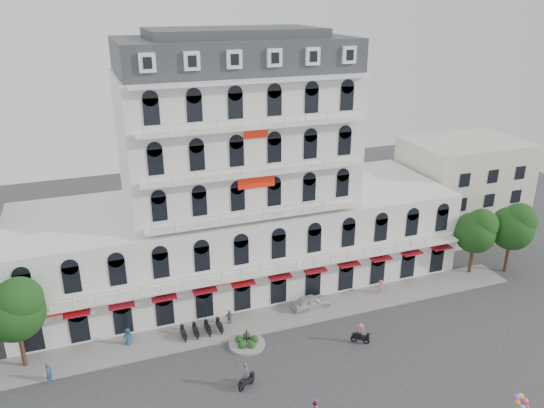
{
  "coord_description": "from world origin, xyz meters",
  "views": [
    {
      "loc": [
        -14.23,
        -31.07,
        28.38
      ],
      "look_at": [
        0.81,
        10.0,
        11.29
      ],
      "focal_mm": 35.0,
      "sensor_mm": 36.0,
      "label": 1
    }
  ],
  "objects": [
    {
      "name": "rider_west",
      "position": [
        -4.66,
        0.88,
        1.05
      ],
      "size": [
        1.56,
        1.01,
        2.28
      ],
      "rotation": [
        0.0,
        0.0,
        0.49
      ],
      "color": "black",
      "rests_on": "ground"
    },
    {
      "name": "pedestrian_mid",
      "position": [
        -3.55,
        9.5,
        0.78
      ],
      "size": [
        0.96,
        0.49,
        1.56
      ],
      "primitive_type": "imported",
      "rotation": [
        0.0,
        0.0,
        3.02
      ],
      "color": "slate",
      "rests_on": "ground"
    },
    {
      "name": "traffic_island",
      "position": [
        -3.0,
        6.0,
        0.26
      ],
      "size": [
        3.2,
        3.2,
        1.6
      ],
      "color": "gray",
      "rests_on": "ground"
    },
    {
      "name": "flank_building_east",
      "position": [
        30.0,
        20.0,
        6.0
      ],
      "size": [
        14.0,
        10.0,
        12.0
      ],
      "primitive_type": "cube",
      "color": "beige",
      "rests_on": "ground"
    },
    {
      "name": "tree_west_inner",
      "position": [
        -20.95,
        9.48,
        5.68
      ],
      "size": [
        4.76,
        4.76,
        8.25
      ],
      "color": "#382314",
      "rests_on": "ground"
    },
    {
      "name": "pedestrian_far",
      "position": [
        -19.05,
        6.85,
        0.84
      ],
      "size": [
        0.68,
        0.74,
        1.69
      ],
      "primitive_type": "imported",
      "rotation": [
        0.0,
        0.0,
        0.96
      ],
      "color": "#2A5080",
      "rests_on": "ground"
    },
    {
      "name": "tree_east_outer",
      "position": [
        28.05,
        8.98,
        5.55
      ],
      "size": [
        4.65,
        4.65,
        8.05
      ],
      "color": "#382314",
      "rests_on": "ground"
    },
    {
      "name": "pedestrian_right",
      "position": [
        12.46,
        9.5,
        0.78
      ],
      "size": [
        1.17,
        0.99,
        1.57
      ],
      "primitive_type": "imported",
      "rotation": [
        0.0,
        0.0,
        3.63
      ],
      "color": "#C2678F",
      "rests_on": "ground"
    },
    {
      "name": "main_building",
      "position": [
        0.0,
        18.0,
        9.96
      ],
      "size": [
        45.0,
        15.0,
        25.8
      ],
      "color": "silver",
      "rests_on": "ground"
    },
    {
      "name": "pedestrian_left",
      "position": [
        -12.7,
        9.5,
        0.86
      ],
      "size": [
        0.95,
        0.74,
        1.71
      ],
      "primitive_type": "imported",
      "rotation": [
        0.0,
        0.0,
        -0.25
      ],
      "color": "navy",
      "rests_on": "ground"
    },
    {
      "name": "ground",
      "position": [
        0.0,
        0.0,
        0.0
      ],
      "size": [
        120.0,
        120.0,
        0.0
      ],
      "primitive_type": "plane",
      "color": "#38383A",
      "rests_on": "ground"
    },
    {
      "name": "sidewalk",
      "position": [
        0.0,
        9.0,
        0.08
      ],
      "size": [
        53.0,
        4.0,
        0.16
      ],
      "primitive_type": "cube",
      "color": "gray",
      "rests_on": "ground"
    },
    {
      "name": "parked_car",
      "position": [
        4.71,
        9.5,
        0.68
      ],
      "size": [
        4.13,
        1.91,
        1.37
      ],
      "primitive_type": "imported",
      "rotation": [
        0.0,
        0.0,
        1.64
      ],
      "color": "silver",
      "rests_on": "ground"
    },
    {
      "name": "tree_east_inner",
      "position": [
        24.05,
        9.98,
        5.21
      ],
      "size": [
        4.4,
        4.37,
        7.57
      ],
      "color": "#382314",
      "rests_on": "ground"
    },
    {
      "name": "rider_center",
      "position": [
        6.47,
        2.93,
        1.02
      ],
      "size": [
        1.44,
        1.17,
        1.97
      ],
      "rotation": [
        0.0,
        0.0,
        5.65
      ],
      "color": "black",
      "rests_on": "ground"
    },
    {
      "name": "parked_scooter_row",
      "position": [
        -6.35,
        8.8,
        0.0
      ],
      "size": [
        4.4,
        1.8,
        1.1
      ],
      "primitive_type": null,
      "color": "black",
      "rests_on": "ground"
    }
  ]
}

